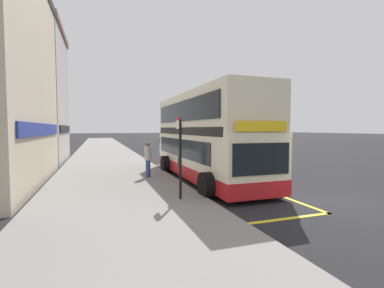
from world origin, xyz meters
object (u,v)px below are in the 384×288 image
parked_car_black_ahead (170,139)px  pedestrian_waiting_near_sign (148,158)px  parked_car_white_far (166,138)px  parked_car_navy_distant (172,141)px  double_decker_bus (205,140)px  parked_car_silver_across (217,148)px  bus_stop_sign (180,152)px

parked_car_black_ahead → pedestrian_waiting_near_sign: size_ratio=2.33×
parked_car_white_far → parked_car_navy_distant: bearing=-102.3°
double_decker_bus → parked_car_silver_across: (5.31, 10.32, -1.26)m
parked_car_silver_across → parked_car_white_far: bearing=86.1°
parked_car_navy_distant → parked_car_white_far: 13.65m
double_decker_bus → parked_car_navy_distant: double_decker_bus is taller
double_decker_bus → pedestrian_waiting_near_sign: bearing=164.9°
bus_stop_sign → pedestrian_waiting_near_sign: size_ratio=1.60×
bus_stop_sign → pedestrian_waiting_near_sign: bus_stop_sign is taller
bus_stop_sign → parked_car_silver_across: bearing=61.2°
pedestrian_waiting_near_sign → parked_car_black_ahead: bearing=73.7°
double_decker_bus → parked_car_navy_distant: 26.36m
parked_car_navy_distant → pedestrian_waiting_near_sign: 26.29m
double_decker_bus → pedestrian_waiting_near_sign: size_ratio=5.79×
parked_car_silver_across → pedestrian_waiting_near_sign: bearing=-130.1°
double_decker_bus → bus_stop_sign: size_ratio=3.61×
parked_car_navy_distant → bus_stop_sign: bearing=-103.4°
parked_car_navy_distant → parked_car_silver_across: bearing=-88.2°
parked_car_navy_distant → parked_car_white_far: (2.40, 13.44, 0.00)m
parked_car_white_far → double_decker_bus: bearing=-102.9°
double_decker_bus → parked_car_white_far: bearing=79.3°
double_decker_bus → pedestrian_waiting_near_sign: 3.09m
parked_car_black_ahead → parked_car_white_far: (0.46, 4.95, 0.00)m
double_decker_bus → parked_car_white_far: double_decker_bus is taller
parked_car_silver_across → parked_car_navy_distant: bearing=91.3°
parked_car_navy_distant → parked_car_black_ahead: bearing=78.0°
double_decker_bus → parked_car_black_ahead: 35.05m
parked_car_white_far → pedestrian_waiting_near_sign: 39.87m
parked_car_black_ahead → parked_car_silver_across: size_ratio=1.00×
bus_stop_sign → parked_car_white_far: 44.31m
double_decker_bus → parked_car_navy_distant: size_ratio=2.48×
parked_car_black_ahead → parked_car_silver_across: 24.06m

